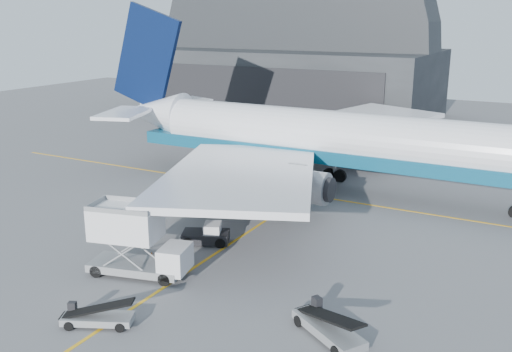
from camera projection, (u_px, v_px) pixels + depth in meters
The scene contains 9 objects.
ground at pixel (195, 267), 41.53m from camera, with size 200.00×200.00×0.00m, color #565659.
taxi_lines at pixel (273, 216), 52.26m from camera, with size 80.00×42.12×0.02m.
hangar at pixel (294, 63), 104.06m from camera, with size 50.00×28.30×28.00m.
airliner at pixel (323, 139), 59.08m from camera, with size 55.49×53.81×19.47m.
catering_truck at pixel (135, 241), 39.80m from camera, with size 7.58×4.24×4.92m.
pushback_tug at pixel (207, 235), 45.88m from camera, with size 4.22×3.41×1.71m.
belt_loader_a at pixel (97, 317), 33.64m from camera, with size 4.40×3.04×1.69m.
belt_loader_b at pixel (328, 327), 32.36m from camera, with size 5.15×4.15×2.04m.
traffic_cone at pixel (152, 255), 43.18m from camera, with size 0.32×0.32×0.46m.
Camera 1 is at (22.10, -31.48, 17.61)m, focal length 40.00 mm.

